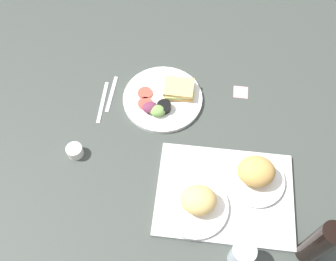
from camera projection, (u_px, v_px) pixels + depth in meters
The scene contains 11 objects.
ground_plane at pixel (174, 131), 139.75cm from camera, with size 190.00×150.00×3.00cm, color #383D38.
serving_tray at pixel (225, 194), 124.83cm from camera, with size 45.00×33.00×1.60cm, color #B2B2AD.
bread_plate_near at pixel (256, 174), 123.30cm from camera, with size 19.95×19.95×9.84cm.
bread_plate_far at pixel (197, 203), 119.05cm from camera, with size 21.82×21.82×9.20cm.
plate_with_salad at pixel (164, 98), 143.51cm from camera, with size 30.38×30.38×5.40cm.
drinking_glass at pixel (242, 255), 110.21cm from camera, with size 6.96×6.96×11.21cm, color silver.
soda_bottle at pixel (319, 244), 105.62cm from camera, with size 6.40×6.40×23.86cm, color black.
espresso_cup at pixel (75, 151), 131.62cm from camera, with size 5.60×5.60×4.00cm, color silver.
fork at pixel (112, 94), 146.32cm from camera, with size 17.00×1.40×0.50cm, color #B7B7BC.
knife at pixel (103, 102), 144.35cm from camera, with size 19.00×1.40×0.50cm, color #B7B7BC.
sticky_note at pixel (241, 92), 146.94cm from camera, with size 5.60×5.60×0.12cm, color pink.
Camera 1 is at (-0.55, 70.69, 119.07)cm, focal length 40.31 mm.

